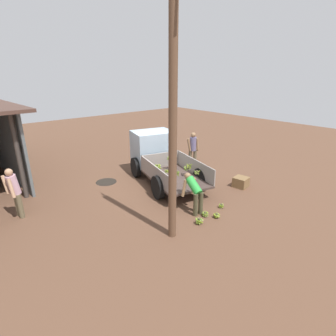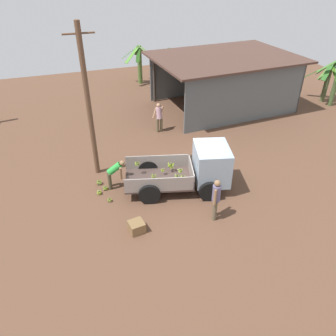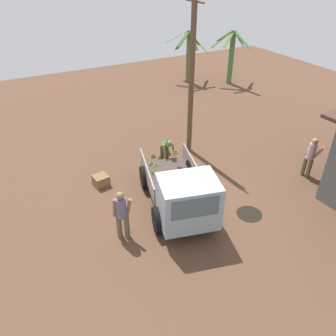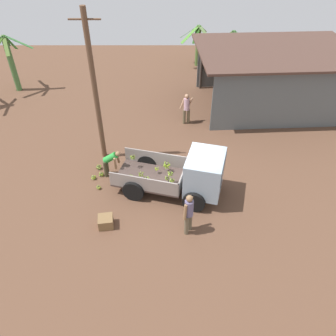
{
  "view_description": "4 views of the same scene",
  "coord_description": "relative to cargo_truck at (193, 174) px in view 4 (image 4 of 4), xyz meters",
  "views": [
    {
      "loc": [
        -8.37,
        6.33,
        4.31
      ],
      "look_at": [
        -1.6,
        0.52,
        1.06
      ],
      "focal_mm": 28.0,
      "sensor_mm": 36.0,
      "label": 1
    },
    {
      "loc": [
        -4.73,
        -10.67,
        8.33
      ],
      "look_at": [
        -1.32,
        -0.87,
        1.56
      ],
      "focal_mm": 35.0,
      "sensor_mm": 36.0,
      "label": 2
    },
    {
      "loc": [
        7.11,
        -4.67,
        7.33
      ],
      "look_at": [
        -1.38,
        -0.14,
        1.05
      ],
      "focal_mm": 35.0,
      "sensor_mm": 36.0,
      "label": 3
    },
    {
      "loc": [
        -0.72,
        -10.19,
        9.0
      ],
      "look_at": [
        -0.72,
        -0.19,
        1.1
      ],
      "focal_mm": 35.0,
      "sensor_mm": 36.0,
      "label": 4
    }
  ],
  "objects": [
    {
      "name": "banana_bunch_on_ground_0",
      "position": [
        -3.99,
        1.57,
        -0.87
      ],
      "size": [
        0.25,
        0.25,
        0.21
      ],
      "color": "#4A4230",
      "rests_on": "ground"
    },
    {
      "name": "banana_bunch_on_ground_1",
      "position": [
        -3.79,
        0.26,
        -0.9
      ],
      "size": [
        0.2,
        0.2,
        0.16
      ],
      "color": "#49422F",
      "rests_on": "ground"
    },
    {
      "name": "person_bystander_near_shed",
      "position": [
        0.02,
        5.58,
        -0.08
      ],
      "size": [
        0.71,
        0.44,
        1.64
      ],
      "rotation": [
        0.0,
        0.0,
        1.69
      ],
      "color": "brown",
      "rests_on": "ground"
    },
    {
      "name": "utility_pole",
      "position": [
        -3.9,
        2.58,
        2.27
      ],
      "size": [
        1.17,
        0.21,
        6.42
      ],
      "color": "brown",
      "rests_on": "ground"
    },
    {
      "name": "banana_palm_0",
      "position": [
        3.73,
        14.42,
        0.31
      ],
      "size": [
        2.29,
        2.15,
        2.31
      ],
      "color": "#475E2D",
      "rests_on": "ground"
    },
    {
      "name": "cargo_truck",
      "position": [
        0.0,
        0.0,
        0.0
      ],
      "size": [
        4.54,
        2.8,
        1.9
      ],
      "rotation": [
        0.0,
        0.0,
        -0.26
      ],
      "color": "#453530",
      "rests_on": "ground"
    },
    {
      "name": "banana_bunch_on_ground_2",
      "position": [
        -4.11,
        0.89,
        -0.9
      ],
      "size": [
        0.22,
        0.22,
        0.17
      ],
      "color": "brown",
      "rests_on": "ground"
    },
    {
      "name": "warehouse_shed",
      "position": [
        5.4,
        7.75,
        1.34
      ],
      "size": [
        8.97,
        6.72,
        3.21
      ],
      "rotation": [
        0.0,
        0.0,
        0.06
      ],
      "color": "#5A6163",
      "rests_on": "ground"
    },
    {
      "name": "person_foreground_visitor",
      "position": [
        -0.25,
        -1.98,
        -0.05
      ],
      "size": [
        0.43,
        0.59,
        1.7
      ],
      "rotation": [
        0.0,
        0.0,
        2.6
      ],
      "color": "brown",
      "rests_on": "ground"
    },
    {
      "name": "wooden_crate_0",
      "position": [
        -3.19,
        -1.73,
        -0.79
      ],
      "size": [
        0.59,
        0.59,
        0.4
      ],
      "primitive_type": "cube",
      "rotation": [
        0.0,
        0.0,
        1.71
      ],
      "color": "brown",
      "rests_on": "ground"
    },
    {
      "name": "banana_palm_4",
      "position": [
        1.17,
        13.88,
        0.52
      ],
      "size": [
        2.37,
        2.19,
        2.81
      ],
      "color": "#4E6A30",
      "rests_on": "ground"
    },
    {
      "name": "ground",
      "position": [
        -0.23,
        0.44,
        -0.99
      ],
      "size": [
        36.0,
        36.0,
        0.0
      ],
      "primitive_type": "plane",
      "color": "brown"
    },
    {
      "name": "banana_bunch_on_ground_3",
      "position": [
        -3.81,
        1.1,
        -0.9
      ],
      "size": [
        0.22,
        0.22,
        0.17
      ],
      "color": "brown",
      "rests_on": "ground"
    },
    {
      "name": "mud_patch_0",
      "position": [
        0.78,
        2.13,
        -0.99
      ],
      "size": [
        0.86,
        0.86,
        0.01
      ],
      "primitive_type": "cylinder",
      "color": "black",
      "rests_on": "ground"
    },
    {
      "name": "person_worker_loading",
      "position": [
        -3.36,
        1.16,
        -0.24
      ],
      "size": [
        0.78,
        0.57,
        1.26
      ],
      "rotation": [
        0.0,
        0.0,
        -0.12
      ],
      "color": "#43402A",
      "rests_on": "ground"
    },
    {
      "name": "banana_palm_2",
      "position": [
        -10.42,
        9.68,
        0.79
      ],
      "size": [
        3.03,
        2.67,
        3.37
      ],
      "color": "#47723B",
      "rests_on": "ground"
    }
  ]
}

